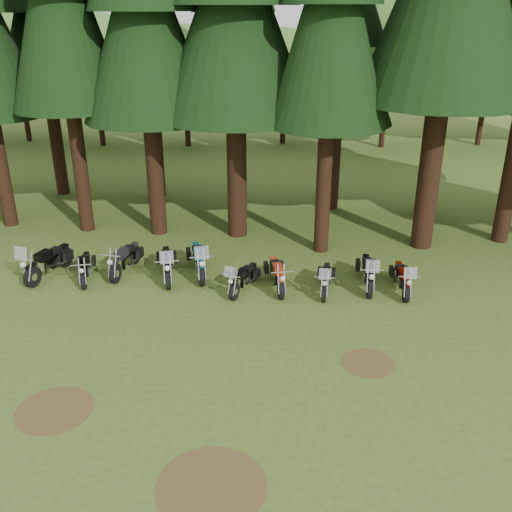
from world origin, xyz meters
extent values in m
plane|color=#3C561A|center=(0.00, 0.00, 0.00)|extent=(120.00, 120.00, 0.00)
cylinder|color=black|center=(-9.78, 9.82, 2.76)|extent=(0.58, 0.58, 5.53)
cylinder|color=black|center=(-6.29, 9.51, 2.99)|extent=(0.58, 0.58, 5.99)
cone|color=black|center=(-6.29, 9.51, 8.73)|extent=(4.32, 4.32, 7.49)
cylinder|color=black|center=(-3.21, 9.40, 2.78)|extent=(0.66, 0.66, 5.57)
cone|color=black|center=(-3.21, 9.40, 8.12)|extent=(4.95, 4.95, 6.96)
cylinder|color=black|center=(0.07, 9.44, 2.85)|extent=(0.77, 0.77, 5.70)
cone|color=black|center=(0.07, 9.44, 8.31)|extent=(5.81, 5.81, 7.12)
cylinder|color=black|center=(3.43, 8.02, 2.85)|extent=(0.55, 0.55, 5.71)
cone|color=black|center=(3.43, 8.02, 8.32)|extent=(4.15, 4.15, 7.14)
cylinder|color=black|center=(7.37, 8.76, 3.31)|extent=(0.80, 0.80, 6.62)
cylinder|color=black|center=(-9.26, 14.35, 2.76)|extent=(0.60, 0.60, 5.53)
cone|color=black|center=(-9.26, 14.35, 8.06)|extent=(4.52, 4.52, 6.91)
cylinder|color=black|center=(-4.38, 14.40, 2.78)|extent=(0.65, 0.65, 5.55)
cone|color=black|center=(-4.38, 14.40, 8.10)|extent=(4.85, 4.85, 6.94)
cylinder|color=black|center=(-0.37, 12.94, 2.76)|extent=(0.58, 0.58, 5.52)
cone|color=black|center=(-0.37, 12.94, 8.05)|extent=(4.35, 4.35, 6.90)
cylinder|color=black|center=(4.04, 13.25, 2.35)|extent=(0.66, 0.66, 4.70)
cone|color=black|center=(4.04, 13.25, 6.85)|extent=(4.94, 4.94, 5.87)
cylinder|color=black|center=(8.07, 12.86, 2.78)|extent=(0.53, 0.53, 5.56)
cone|color=black|center=(8.07, 12.86, 8.11)|extent=(3.94, 3.94, 6.95)
cylinder|color=black|center=(-16.34, 26.00, 1.65)|extent=(0.36, 0.36, 3.29)
sphere|color=#3D6E26|center=(-16.34, 26.00, 6.04)|extent=(7.69, 7.69, 7.69)
sphere|color=#3D6E26|center=(-15.02, 25.12, 5.27)|extent=(5.49, 5.49, 5.49)
cylinder|color=black|center=(-10.73, 24.98, 1.40)|extent=(0.36, 0.36, 2.80)
sphere|color=#3D6E26|center=(-10.73, 24.98, 5.13)|extent=(6.53, 6.53, 6.53)
sphere|color=#3D6E26|center=(-9.61, 24.23, 4.48)|extent=(4.67, 4.67, 4.67)
cylinder|color=black|center=(-4.99, 25.31, 1.27)|extent=(0.36, 0.36, 2.55)
sphere|color=#3D6E26|center=(-4.99, 25.31, 4.67)|extent=(5.95, 5.95, 5.95)
sphere|color=#3D6E26|center=(-3.97, 24.63, 4.08)|extent=(4.25, 4.25, 4.25)
cylinder|color=black|center=(1.32, 26.50, 1.23)|extent=(0.36, 0.36, 2.47)
sphere|color=#3D6E26|center=(1.32, 26.50, 4.53)|extent=(5.76, 5.76, 5.76)
sphere|color=#3D6E26|center=(2.30, 25.84, 3.95)|extent=(4.12, 4.12, 4.12)
cylinder|color=black|center=(7.92, 25.96, 1.76)|extent=(0.36, 0.36, 3.52)
sphere|color=#3D6E26|center=(7.92, 25.96, 6.45)|extent=(8.21, 8.21, 8.21)
sphere|color=#3D6E26|center=(9.33, 25.02, 5.63)|extent=(5.87, 5.87, 5.87)
cylinder|color=black|center=(14.54, 27.22, 1.47)|extent=(0.36, 0.36, 2.94)
sphere|color=#3D6E26|center=(14.54, 27.22, 5.39)|extent=(6.86, 6.86, 6.86)
sphere|color=#3D6E26|center=(15.72, 26.43, 4.70)|extent=(4.90, 4.90, 4.90)
cylinder|color=#4C3D1E|center=(-3.00, -2.00, 0.01)|extent=(1.80, 1.80, 0.01)
cylinder|color=#4C3D1E|center=(4.50, 0.50, 0.01)|extent=(1.40, 1.40, 0.01)
cylinder|color=#4C3D1E|center=(1.00, -4.00, 0.01)|extent=(2.20, 2.20, 0.01)
cylinder|color=black|center=(-6.24, 4.15, 0.37)|extent=(0.35, 0.75, 0.73)
cylinder|color=black|center=(-5.78, 5.80, 0.37)|extent=(0.35, 0.75, 0.73)
cube|color=silver|center=(-5.99, 5.02, 0.46)|extent=(0.51, 0.83, 0.38)
cube|color=black|center=(-6.06, 4.78, 0.86)|extent=(0.48, 0.68, 0.27)
cube|color=black|center=(-5.92, 5.27, 0.82)|extent=(0.48, 0.68, 0.13)
cube|color=silver|center=(-6.33, 3.83, 1.35)|extent=(0.49, 0.26, 0.44)
cylinder|color=black|center=(-4.48, 4.11, 0.30)|extent=(0.28, 0.62, 0.61)
cylinder|color=black|center=(-4.84, 5.49, 0.30)|extent=(0.28, 0.62, 0.61)
cube|color=silver|center=(-4.67, 4.85, 0.39)|extent=(0.41, 0.69, 0.31)
cube|color=black|center=(-4.62, 4.64, 0.72)|extent=(0.39, 0.56, 0.22)
cube|color=black|center=(-4.73, 5.05, 0.68)|extent=(0.39, 0.56, 0.11)
cylinder|color=black|center=(-3.58, 4.66, 0.35)|extent=(0.24, 0.71, 0.69)
cylinder|color=black|center=(-3.35, 6.27, 0.35)|extent=(0.24, 0.71, 0.69)
cube|color=silver|center=(-3.46, 5.52, 0.44)|extent=(0.40, 0.77, 0.36)
cube|color=#24232A|center=(-3.49, 5.28, 0.82)|extent=(0.39, 0.62, 0.25)
cube|color=black|center=(-3.42, 5.76, 0.77)|extent=(0.39, 0.62, 0.13)
cylinder|color=black|center=(-1.69, 4.33, 0.35)|extent=(0.32, 0.71, 0.70)
cylinder|color=black|center=(-2.10, 5.91, 0.35)|extent=(0.32, 0.71, 0.70)
cube|color=silver|center=(-1.91, 5.17, 0.44)|extent=(0.47, 0.79, 0.36)
cube|color=black|center=(-1.85, 4.93, 0.82)|extent=(0.45, 0.64, 0.25)
cube|color=black|center=(-1.97, 5.40, 0.78)|extent=(0.45, 0.64, 0.13)
cube|color=silver|center=(-1.61, 4.02, 1.29)|extent=(0.46, 0.24, 0.42)
cylinder|color=black|center=(-0.63, 4.68, 0.36)|extent=(0.35, 0.74, 0.72)
cylinder|color=black|center=(-1.10, 6.31, 0.36)|extent=(0.35, 0.74, 0.72)
cube|color=silver|center=(-0.88, 5.55, 0.46)|extent=(0.51, 0.82, 0.37)
cube|color=#09556E|center=(-0.81, 5.31, 0.85)|extent=(0.48, 0.67, 0.26)
cube|color=black|center=(-0.95, 5.79, 0.81)|extent=(0.48, 0.67, 0.13)
cube|color=silver|center=(-0.54, 4.36, 1.34)|extent=(0.48, 0.26, 0.43)
cylinder|color=black|center=(0.57, 3.76, 0.29)|extent=(0.32, 0.60, 0.59)
cylinder|color=black|center=(1.05, 5.05, 0.29)|extent=(0.32, 0.60, 0.59)
cube|color=silver|center=(0.83, 4.45, 0.37)|extent=(0.45, 0.67, 0.30)
cube|color=black|center=(0.75, 4.25, 0.70)|extent=(0.42, 0.55, 0.21)
cube|color=black|center=(0.90, 4.64, 0.66)|extent=(0.42, 0.55, 0.11)
cube|color=silver|center=(0.48, 3.50, 1.09)|extent=(0.39, 0.23, 0.35)
cylinder|color=black|center=(2.05, 3.92, 0.33)|extent=(0.27, 0.67, 0.66)
cylinder|color=black|center=(1.73, 5.44, 0.33)|extent=(0.27, 0.67, 0.66)
cube|color=silver|center=(1.88, 4.73, 0.42)|extent=(0.42, 0.74, 0.34)
cube|color=#BE3715|center=(1.93, 4.50, 0.78)|extent=(0.41, 0.60, 0.24)
cube|color=black|center=(1.83, 4.95, 0.74)|extent=(0.41, 0.60, 0.12)
cylinder|color=black|center=(3.43, 3.86, 0.29)|extent=(0.18, 0.60, 0.59)
cylinder|color=black|center=(3.55, 5.23, 0.29)|extent=(0.18, 0.60, 0.59)
cube|color=silver|center=(3.50, 4.59, 0.37)|extent=(0.30, 0.64, 0.30)
cube|color=black|center=(3.48, 4.39, 0.69)|extent=(0.31, 0.51, 0.21)
cube|color=black|center=(3.51, 4.79, 0.66)|extent=(0.31, 0.51, 0.11)
cube|color=silver|center=(3.41, 3.59, 1.09)|extent=(0.38, 0.14, 0.35)
cylinder|color=black|center=(4.89, 4.22, 0.34)|extent=(0.15, 0.68, 0.68)
cylinder|color=black|center=(4.90, 5.82, 0.34)|extent=(0.15, 0.68, 0.68)
cube|color=silver|center=(4.90, 5.07, 0.43)|extent=(0.30, 0.72, 0.35)
cube|color=black|center=(4.89, 4.84, 0.80)|extent=(0.31, 0.57, 0.25)
cube|color=black|center=(4.90, 5.31, 0.76)|extent=(0.31, 0.57, 0.12)
cube|color=silver|center=(4.89, 3.91, 1.26)|extent=(0.43, 0.13, 0.41)
cylinder|color=black|center=(6.01, 4.03, 0.31)|extent=(0.15, 0.62, 0.62)
cylinder|color=black|center=(5.97, 5.48, 0.31)|extent=(0.15, 0.62, 0.62)
cube|color=silver|center=(5.99, 4.80, 0.39)|extent=(0.28, 0.66, 0.32)
cube|color=#5C0500|center=(5.99, 4.59, 0.73)|extent=(0.30, 0.52, 0.22)
cube|color=black|center=(5.98, 5.02, 0.69)|extent=(0.30, 0.52, 0.11)
cube|color=silver|center=(6.02, 3.75, 1.14)|extent=(0.40, 0.13, 0.37)
camera|label=1|loc=(2.52, -12.31, 8.64)|focal=40.00mm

